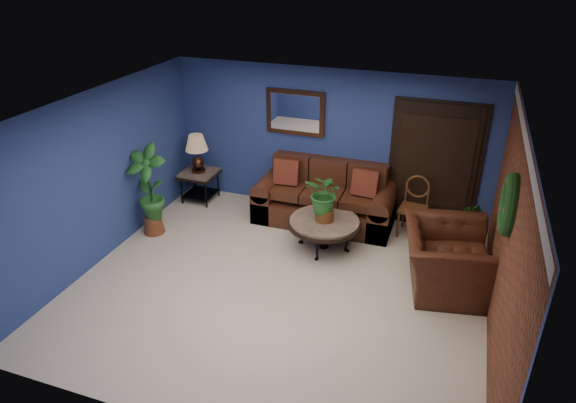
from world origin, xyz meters
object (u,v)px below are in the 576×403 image
(end_table, at_px, (199,178))
(sofa, at_px, (326,201))
(table_lamp, at_px, (197,149))
(coffee_table, at_px, (324,223))
(side_chair, at_px, (415,202))
(armchair, at_px, (447,259))

(end_table, bearing_deg, sofa, 0.89)
(sofa, distance_m, table_lamp, 2.47)
(sofa, bearing_deg, coffee_table, -75.80)
(coffee_table, bearing_deg, sofa, 104.20)
(side_chair, xyz_separation_m, armchair, (0.60, -1.35, -0.12))
(armchair, bearing_deg, sofa, 47.14)
(side_chair, bearing_deg, end_table, -172.58)
(coffee_table, bearing_deg, table_lamp, 161.64)
(coffee_table, xyz_separation_m, side_chair, (1.24, 0.94, 0.12))
(coffee_table, relative_size, armchair, 0.86)
(side_chair, height_order, armchair, side_chair)
(table_lamp, bearing_deg, sofa, 0.89)
(sofa, height_order, armchair, sofa)
(coffee_table, bearing_deg, end_table, 161.64)
(sofa, distance_m, armchair, 2.46)
(end_table, distance_m, side_chair, 3.85)
(table_lamp, relative_size, armchair, 0.51)
(table_lamp, distance_m, armchair, 4.67)
(end_table, bearing_deg, armchair, -16.05)
(end_table, bearing_deg, coffee_table, -18.36)
(end_table, relative_size, side_chair, 0.64)
(sofa, height_order, table_lamp, table_lamp)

